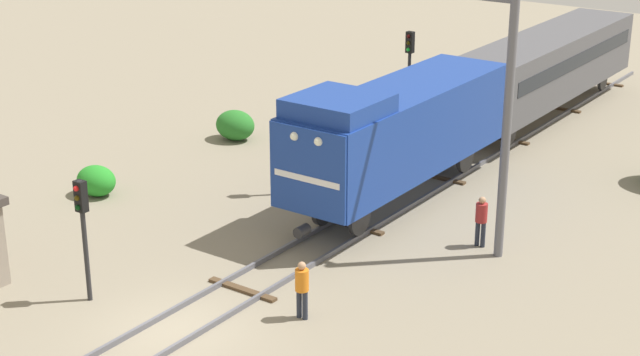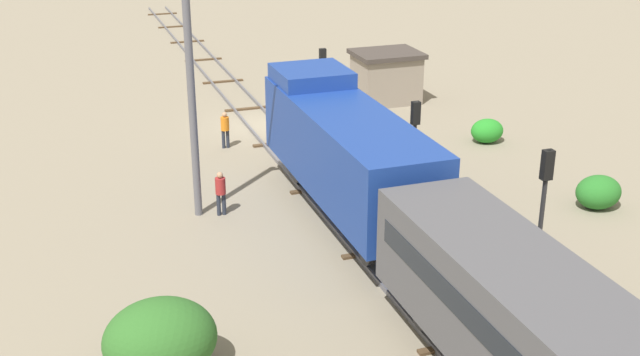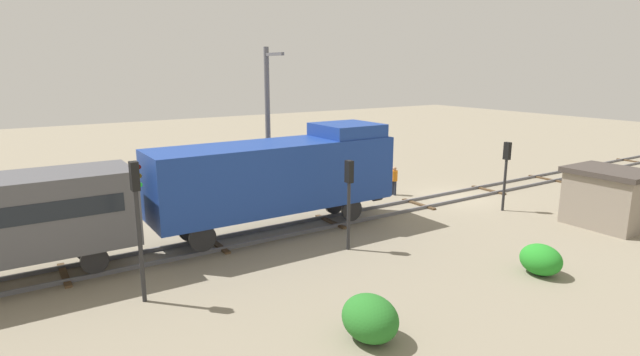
# 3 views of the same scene
# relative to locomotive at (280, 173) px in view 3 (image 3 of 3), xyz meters

# --- Properties ---
(ground_plane) EXTENTS (104.74, 104.74, 0.00)m
(ground_plane) POSITION_rel_locomotive_xyz_m (0.00, -11.48, -2.77)
(ground_plane) COLOR gray
(railway_track) EXTENTS (2.40, 69.83, 0.16)m
(railway_track) POSITION_rel_locomotive_xyz_m (0.00, -11.48, -2.70)
(railway_track) COLOR #595960
(railway_track) RESTS_ON ground
(locomotive) EXTENTS (2.90, 11.60, 4.60)m
(locomotive) POSITION_rel_locomotive_xyz_m (0.00, 0.00, 0.00)
(locomotive) COLOR navy
(locomotive) RESTS_ON railway_track
(traffic_signal_near) EXTENTS (0.32, 0.34, 3.63)m
(traffic_signal_near) POSITION_rel_locomotive_xyz_m (-3.20, -11.52, -0.23)
(traffic_signal_near) COLOR #262628
(traffic_signal_near) RESTS_ON ground
(traffic_signal_mid) EXTENTS (0.32, 0.34, 3.74)m
(traffic_signal_mid) POSITION_rel_locomotive_xyz_m (-3.40, -1.32, -0.16)
(traffic_signal_mid) COLOR #262628
(traffic_signal_mid) RESTS_ON ground
(traffic_signal_far) EXTENTS (0.32, 0.34, 4.58)m
(traffic_signal_far) POSITION_rel_locomotive_xyz_m (-3.60, 6.95, 0.39)
(traffic_signal_far) COLOR #262628
(traffic_signal_far) RESTS_ON ground
(worker_near_track) EXTENTS (0.38, 0.38, 1.70)m
(worker_near_track) POSITION_rel_locomotive_xyz_m (2.40, -8.89, -1.78)
(worker_near_track) COLOR #262B38
(worker_near_track) RESTS_ON ground
(worker_by_signal) EXTENTS (0.38, 0.38, 1.70)m
(worker_by_signal) POSITION_rel_locomotive_xyz_m (4.20, -1.69, -1.78)
(worker_by_signal) COLOR #262B38
(worker_by_signal) RESTS_ON ground
(catenary_mast) EXTENTS (1.94, 0.28, 8.42)m
(catenary_mast) POSITION_rel_locomotive_xyz_m (4.94, -2.01, 1.68)
(catenary_mast) COLOR #595960
(catenary_mast) RESTS_ON ground
(relay_hut) EXTENTS (3.50, 2.90, 2.74)m
(relay_hut) POSITION_rel_locomotive_xyz_m (-7.50, -13.44, -1.38)
(relay_hut) COLOR gray
(relay_hut) RESTS_ON ground
(bush_near) EXTENTS (1.77, 1.45, 1.29)m
(bush_near) POSITION_rel_locomotive_xyz_m (-9.37, 2.33, -2.13)
(bush_near) COLOR #277126
(bush_near) RESTS_ON ground
(bush_mid) EXTENTS (2.90, 2.37, 2.11)m
(bush_mid) POSITION_rel_locomotive_xyz_m (7.80, 7.55, -1.72)
(bush_mid) COLOR #2E6526
(bush_mid) RESTS_ON ground
(bush_far) EXTENTS (1.55, 1.26, 1.12)m
(bush_far) POSITION_rel_locomotive_xyz_m (-9.25, -5.67, -2.21)
(bush_far) COLOR #258A26
(bush_far) RESTS_ON ground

